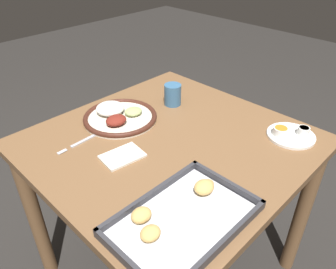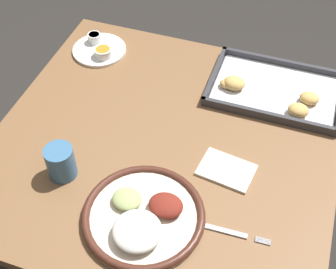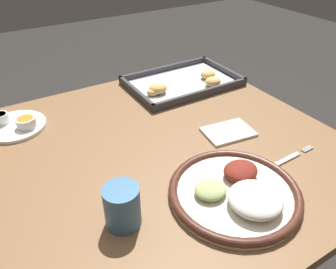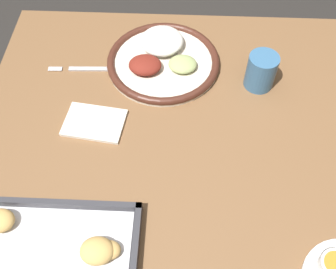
% 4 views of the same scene
% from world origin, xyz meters
% --- Properties ---
extents(ground_plane, '(8.00, 8.00, 0.00)m').
position_xyz_m(ground_plane, '(0.00, 0.00, 0.00)').
color(ground_plane, '#282623').
extents(dining_table, '(0.91, 0.89, 0.73)m').
position_xyz_m(dining_table, '(0.00, 0.00, 0.61)').
color(dining_table, brown).
rests_on(dining_table, ground_plane).
extents(dinner_plate, '(0.29, 0.29, 0.05)m').
position_xyz_m(dinner_plate, '(0.03, -0.25, 0.75)').
color(dinner_plate, beige).
rests_on(dinner_plate, dining_table).
extents(fork, '(0.22, 0.02, 0.00)m').
position_xyz_m(fork, '(0.21, -0.22, 0.74)').
color(fork, '#B2B2B7').
rests_on(fork, dining_table).
extents(saucer_plate, '(0.17, 0.17, 0.04)m').
position_xyz_m(saucer_plate, '(-0.32, 0.29, 0.75)').
color(saucer_plate, white).
rests_on(saucer_plate, dining_table).
extents(baking_tray, '(0.38, 0.25, 0.04)m').
position_xyz_m(baking_tray, '(0.24, 0.28, 0.74)').
color(baking_tray, '#333338').
rests_on(baking_tray, dining_table).
extents(drinking_cup, '(0.07, 0.07, 0.09)m').
position_xyz_m(drinking_cup, '(-0.21, -0.18, 0.78)').
color(drinking_cup, '#38668E').
rests_on(drinking_cup, dining_table).
extents(napkin, '(0.15, 0.11, 0.01)m').
position_xyz_m(napkin, '(0.18, -0.04, 0.74)').
color(napkin, silver).
rests_on(napkin, dining_table).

